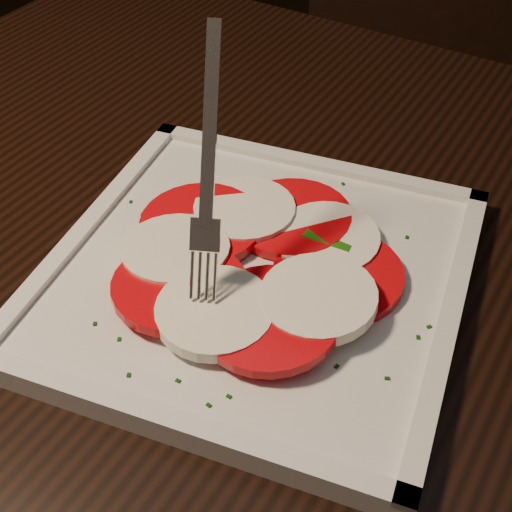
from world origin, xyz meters
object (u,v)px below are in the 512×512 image
at_px(table, 350,344).
at_px(fork, 211,153).
at_px(plate, 256,277).
at_px(chair, 423,71).

xyz_separation_m(table, fork, (-0.10, -0.07, 0.22)).
bearing_deg(plate, table, 43.09).
height_order(chair, fork, fork).
relative_size(chair, plate, 2.96).
height_order(table, fork, fork).
distance_m(table, fork, 0.25).
distance_m(table, chair, 0.77).
bearing_deg(fork, chair, 72.84).
xyz_separation_m(chair, fork, (0.07, -0.81, 0.34)).
bearing_deg(table, fork, -144.73).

